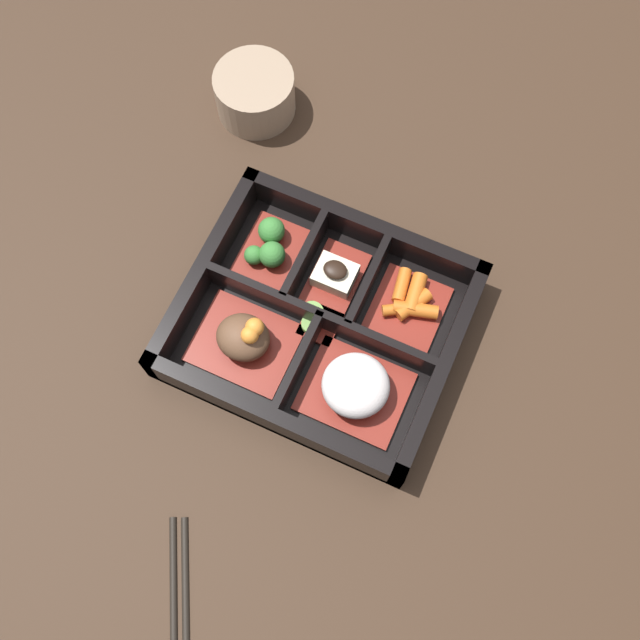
# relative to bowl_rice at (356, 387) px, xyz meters

# --- Properties ---
(ground_plane) EXTENTS (3.00, 3.00, 0.00)m
(ground_plane) POSITION_rel_bowl_rice_xyz_m (0.06, -0.05, -0.03)
(ground_plane) COLOR #382619
(bento_base) EXTENTS (0.27, 0.24, 0.01)m
(bento_base) POSITION_rel_bowl_rice_xyz_m (0.06, -0.05, -0.03)
(bento_base) COLOR black
(bento_base) RESTS_ON ground_plane
(bento_rim) EXTENTS (0.27, 0.24, 0.05)m
(bento_rim) POSITION_rel_bowl_rice_xyz_m (0.06, -0.05, -0.01)
(bento_rim) COLOR black
(bento_rim) RESTS_ON ground_plane
(bowl_rice) EXTENTS (0.10, 0.08, 0.05)m
(bowl_rice) POSITION_rel_bowl_rice_xyz_m (0.00, 0.00, 0.00)
(bowl_rice) COLOR maroon
(bowl_rice) RESTS_ON bento_base
(bowl_stew) EXTENTS (0.10, 0.08, 0.05)m
(bowl_stew) POSITION_rel_bowl_rice_xyz_m (0.12, -0.00, -0.00)
(bowl_stew) COLOR maroon
(bowl_stew) RESTS_ON bento_base
(bowl_carrots) EXTENTS (0.07, 0.08, 0.02)m
(bowl_carrots) POSITION_rel_bowl_rice_xyz_m (-0.01, -0.11, -0.01)
(bowl_carrots) COLOR maroon
(bowl_carrots) RESTS_ON bento_base
(bowl_tofu) EXTENTS (0.05, 0.08, 0.03)m
(bowl_tofu) POSITION_rel_bowl_rice_xyz_m (0.07, -0.10, -0.01)
(bowl_tofu) COLOR maroon
(bowl_tofu) RESTS_ON bento_base
(bowl_greens) EXTENTS (0.06, 0.08, 0.03)m
(bowl_greens) POSITION_rel_bowl_rice_xyz_m (0.14, -0.10, -0.01)
(bowl_greens) COLOR maroon
(bowl_greens) RESTS_ON bento_base
(bowl_pickles) EXTENTS (0.04, 0.04, 0.01)m
(bowl_pickles) POSITION_rel_bowl_rice_xyz_m (0.07, -0.05, -0.02)
(bowl_pickles) COLOR maroon
(bowl_pickles) RESTS_ON bento_base
(tea_cup) EXTENTS (0.09, 0.09, 0.05)m
(tea_cup) POSITION_rel_bowl_rice_xyz_m (0.24, -0.27, -0.00)
(tea_cup) COLOR gray
(tea_cup) RESTS_ON ground_plane
(chopsticks) EXTENTS (0.11, 0.18, 0.01)m
(chopsticks) POSITION_rel_bowl_rice_xyz_m (0.05, 0.27, -0.03)
(chopsticks) COLOR black
(chopsticks) RESTS_ON ground_plane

